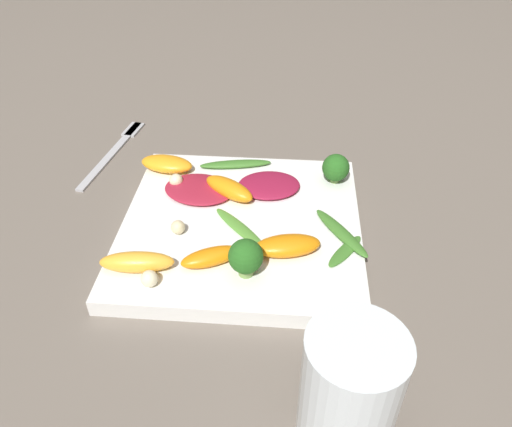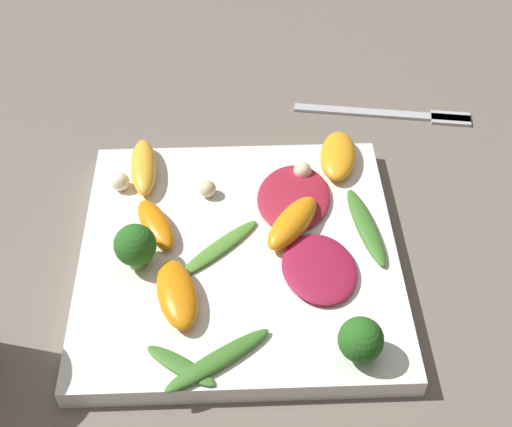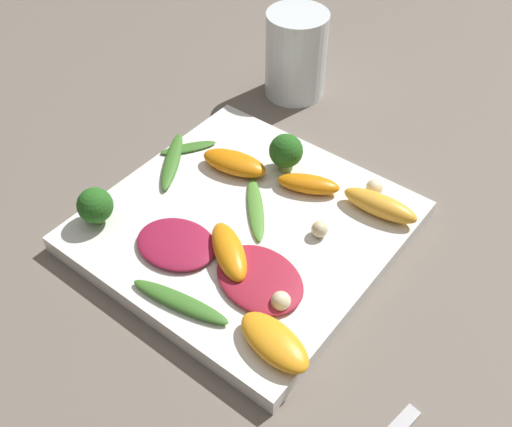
{
  "view_description": "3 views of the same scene",
  "coord_description": "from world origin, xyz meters",
  "views": [
    {
      "loc": [
        -0.05,
        0.44,
        0.38
      ],
      "look_at": [
        -0.02,
        -0.0,
        0.03
      ],
      "focal_mm": 35.0,
      "sensor_mm": 36.0,
      "label": 1
    },
    {
      "loc": [
        -0.4,
        -0.0,
        0.47
      ],
      "look_at": [
        0.02,
        -0.02,
        0.04
      ],
      "focal_mm": 50.0,
      "sensor_mm": 36.0,
      "label": 2
    },
    {
      "loc": [
        0.25,
        -0.31,
        0.43
      ],
      "look_at": [
        0.02,
        -0.0,
        0.04
      ],
      "focal_mm": 42.0,
      "sensor_mm": 36.0,
      "label": 3
    }
  ],
  "objects": [
    {
      "name": "macadamia_nut_0",
      "position": [
        0.08,
        0.11,
        0.03
      ],
      "size": [
        0.02,
        0.02,
        0.02
      ],
      "color": "beige",
      "rests_on": "plate"
    },
    {
      "name": "arugula_sprig_0",
      "position": [
        -0.11,
        0.02,
        0.02
      ],
      "size": [
        0.06,
        0.09,
        0.01
      ],
      "color": "#3D7528",
      "rests_on": "plate"
    },
    {
      "name": "macadamia_nut_1",
      "position": [
        0.07,
        0.03,
        0.03
      ],
      "size": [
        0.02,
        0.02,
        0.02
      ],
      "color": "beige",
      "rests_on": "plate"
    },
    {
      "name": "orange_segment_0",
      "position": [
        0.1,
        0.09,
        0.03
      ],
      "size": [
        0.08,
        0.03,
        0.02
      ],
      "color": "#FCAD33",
      "rests_on": "plate"
    },
    {
      "name": "radicchio_leaf_0",
      "position": [
        0.06,
        -0.05,
        0.02
      ],
      "size": [
        0.1,
        0.08,
        0.01
      ],
      "color": "maroon",
      "rests_on": "plate"
    },
    {
      "name": "drinking_glass",
      "position": [
        -0.1,
        0.23,
        0.05
      ],
      "size": [
        0.07,
        0.07,
        0.11
      ],
      "color": "white",
      "rests_on": "ground_plane"
    },
    {
      "name": "plate",
      "position": [
        0.0,
        0.0,
        0.01
      ],
      "size": [
        0.27,
        0.27,
        0.02
      ],
      "color": "white",
      "rests_on": "ground_plane"
    },
    {
      "name": "arugula_sprig_3",
      "position": [
        0.02,
        -0.11,
        0.02
      ],
      "size": [
        0.1,
        0.03,
        0.01
      ],
      "color": "#3D7528",
      "rests_on": "plate"
    },
    {
      "name": "orange_segment_1",
      "position": [
        -0.05,
        0.05,
        0.03
      ],
      "size": [
        0.08,
        0.05,
        0.02
      ],
      "color": "orange",
      "rests_on": "plate"
    },
    {
      "name": "radicchio_leaf_1",
      "position": [
        -0.03,
        -0.07,
        0.02
      ],
      "size": [
        0.09,
        0.07,
        0.01
      ],
      "color": "maroon",
      "rests_on": "plate"
    },
    {
      "name": "ground_plane",
      "position": [
        0.0,
        0.0,
        0.0
      ],
      "size": [
        2.4,
        2.4,
        0.0
      ],
      "primitive_type": "plane",
      "color": "#6B6056"
    },
    {
      "name": "broccoli_floret_0",
      "position": [
        -0.01,
        0.08,
        0.04
      ],
      "size": [
        0.04,
        0.04,
        0.04
      ],
      "color": "#7A9E51",
      "rests_on": "plate"
    },
    {
      "name": "macadamia_nut_2",
      "position": [
        0.09,
        -0.06,
        0.03
      ],
      "size": [
        0.02,
        0.02,
        0.02
      ],
      "color": "beige",
      "rests_on": "plate"
    },
    {
      "name": "orange_segment_4",
      "position": [
        0.02,
        0.07,
        0.03
      ],
      "size": [
        0.07,
        0.05,
        0.02
      ],
      "color": "orange",
      "rests_on": "plate"
    },
    {
      "name": "orange_segment_2",
      "position": [
        0.02,
        -0.05,
        0.03
      ],
      "size": [
        0.07,
        0.06,
        0.02
      ],
      "color": "orange",
      "rests_on": "plate"
    },
    {
      "name": "arugula_sprig_1",
      "position": [
        -0.11,
        0.05,
        0.02
      ],
      "size": [
        0.05,
        0.06,
        0.0
      ],
      "color": "#3D7528",
      "rests_on": "plate"
    },
    {
      "name": "orange_segment_3",
      "position": [
        0.11,
        -0.1,
        0.03
      ],
      "size": [
        0.07,
        0.04,
        0.02
      ],
      "color": "orange",
      "rests_on": "plate"
    },
    {
      "name": "arugula_sprig_2",
      "position": [
        0.0,
        0.02,
        0.02
      ],
      "size": [
        0.07,
        0.08,
        0.01
      ],
      "color": "#518E33",
      "rests_on": "plate"
    },
    {
      "name": "broccoli_floret_1",
      "position": [
        -0.11,
        -0.09,
        0.04
      ],
      "size": [
        0.03,
        0.03,
        0.04
      ],
      "color": "#7A9E51",
      "rests_on": "plate"
    }
  ]
}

